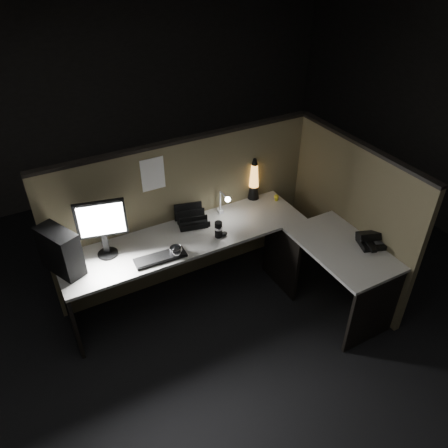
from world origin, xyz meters
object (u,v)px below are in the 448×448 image
keyboard (160,258)px  lava_lamp (254,182)px  monitor (102,223)px  desk_phone (371,240)px  pc_tower (60,251)px

keyboard → lava_lamp: lava_lamp is taller
monitor → desk_phone: 2.33m
monitor → desk_phone: bearing=-12.3°
pc_tower → desk_phone: pc_tower is taller
monitor → pc_tower: bearing=-160.3°
pc_tower → monitor: bearing=-18.2°
keyboard → lava_lamp: bearing=23.9°
monitor → keyboard: 0.56m
pc_tower → monitor: (0.37, 0.04, 0.12)m
keyboard → lava_lamp: 1.31m
desk_phone → pc_tower: bearing=178.4°
desk_phone → lava_lamp: bearing=132.6°
lava_lamp → keyboard: bearing=-159.2°
pc_tower → desk_phone: 2.64m
lava_lamp → desk_phone: (0.50, -1.17, -0.14)m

